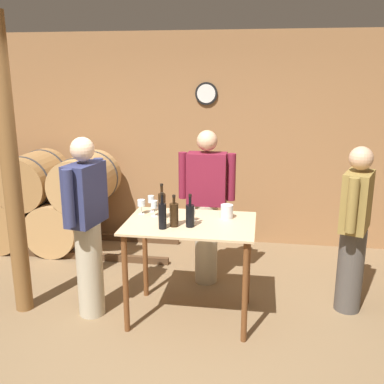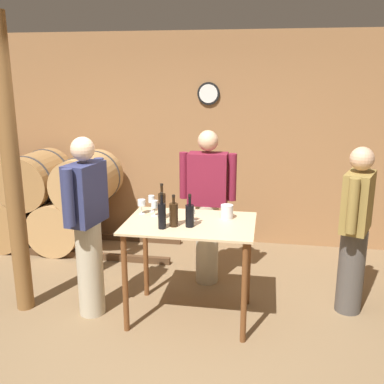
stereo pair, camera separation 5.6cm
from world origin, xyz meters
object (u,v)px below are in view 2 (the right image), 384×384
Objects in this scene: wine_glass_near_center at (151,200)px; person_visitor_bearded at (355,228)px; wine_bottle_right at (190,215)px; wine_glass_near_right at (154,205)px; wine_bottle_center at (174,214)px; person_visitor_with_scarf at (87,224)px; person_host at (207,205)px; wine_glass_far_side at (192,212)px; wine_bottle_far_left at (162,205)px; wine_glass_near_left at (142,203)px; wooden_post at (12,171)px; wine_bottle_left at (162,215)px; ice_bucket at (227,212)px.

person_visitor_bearded reaches higher than wine_glass_near_center.
wine_glass_near_right is (-0.37, 0.23, 0.00)m from wine_bottle_right.
wine_bottle_center is 0.82m from person_visitor_with_scarf.
wine_glass_far_side is at bearing -93.42° from person_host.
wine_bottle_far_left is 0.24m from wine_glass_near_left.
wine_bottle_right is at bearing -28.77° from wine_glass_near_left.
wine_bottle_center reaches higher than wine_glass_near_left.
wine_glass_far_side is 0.73m from person_host.
wine_glass_near_center is (1.18, 0.36, -0.31)m from wooden_post.
wine_bottle_right reaches higher than wine_glass_far_side.
person_host is (0.47, 0.50, -0.17)m from wine_glass_near_center.
wine_bottle_left is 0.50m from wine_glass_near_center.
wooden_post is at bearing -152.55° from person_host.
wine_glass_far_side is at bearing -27.21° from wine_glass_near_center.
wine_bottle_far_left reaches higher than ice_bucket.
wine_bottle_far_left is 0.78m from person_host.
wine_bottle_left is at bearing -65.15° from wine_glass_near_right.
person_visitor_with_scarf is at bearing -149.60° from wine_glass_near_left.
person_host is at bearing 40.93° from person_visitor_with_scarf.
wine_bottle_far_left is 0.28m from wine_glass_far_side.
wine_bottle_far_left reaches higher than wine_glass_near_left.
wooden_post is at bearing -166.41° from wine_glass_near_left.
person_visitor_bearded is at bearing 12.65° from wine_glass_far_side.
wine_glass_near_center is 0.15m from wine_glass_near_right.
wine_bottle_left reaches higher than wine_glass_far_side.
wine_glass_near_left is at bearing -174.23° from person_visitor_bearded.
wine_glass_near_right is at bearing 10.32° from wooden_post.
wooden_post is 17.25× the size of wine_glass_near_center.
person_visitor_with_scarf is (-1.23, -0.26, -0.10)m from ice_bucket.
wine_bottle_right is at bearing -161.88° from person_visitor_bearded.
wine_bottle_left is 1.77m from person_visitor_bearded.
wine_bottle_left is (0.06, -0.27, -0.00)m from wine_bottle_far_left.
wine_glass_near_right is at bearing 148.64° from wine_bottle_far_left.
wine_glass_near_left is 0.11m from wine_glass_near_center.
person_host is 1.29m from person_visitor_with_scarf.
ice_bucket is at bearing 34.08° from wine_bottle_center.
wine_bottle_left is at bearing -64.95° from wine_glass_near_center.
ice_bucket is at bearing -170.38° from person_visitor_bearded.
person_visitor_with_scarf is at bearing -172.30° from wine_glass_far_side.
wooden_post is 8.54× the size of wine_bottle_left.
person_visitor_bearded is (1.16, 0.20, -0.16)m from ice_bucket.
wine_glass_near_right reaches higher than wine_glass_near_left.
person_host is at bearing 46.92° from wine_glass_near_center.
wooden_post reaches higher than wine_glass_near_center.
wine_bottle_left reaches higher than wine_glass_near_center.
wine_glass_near_right is at bearing -172.50° from person_visitor_bearded.
person_visitor_bearded is (1.95, 0.20, -0.20)m from wine_glass_near_left.
person_host is (0.54, 0.59, -0.16)m from wine_glass_near_left.
wine_bottle_far_left is 0.10m from wine_glass_near_right.
wine_glass_near_center is 1.89m from person_visitor_bearded.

